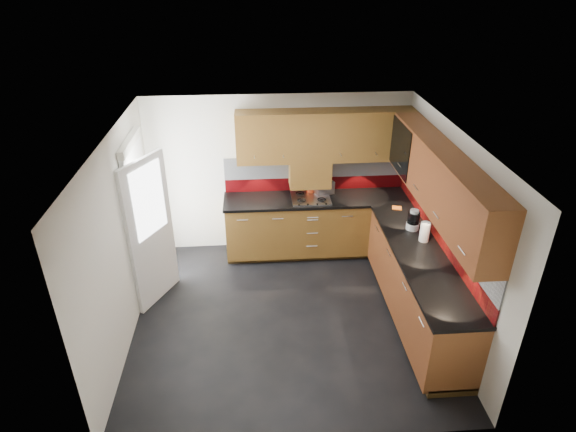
{
  "coord_description": "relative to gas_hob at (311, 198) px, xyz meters",
  "views": [
    {
      "loc": [
        -0.35,
        -4.78,
        4.06
      ],
      "look_at": [
        0.06,
        0.65,
        1.11
      ],
      "focal_mm": 30.0,
      "sensor_mm": 36.0,
      "label": 1
    }
  ],
  "objects": [
    {
      "name": "countertop",
      "position": [
        0.6,
        -0.77,
        -0.03
      ],
      "size": [
        2.72,
        3.22,
        0.04
      ],
      "color": "black",
      "rests_on": "base_cabinets"
    },
    {
      "name": "utensil_pot",
      "position": [
        0.02,
        0.2,
        0.08
      ],
      "size": [
        0.12,
        0.12,
        0.41
      ],
      "color": "red",
      "rests_on": "countertop"
    },
    {
      "name": "food_processor",
      "position": [
        1.21,
        -0.97,
        0.11
      ],
      "size": [
        0.17,
        0.17,
        0.28
      ],
      "color": "white",
      "rests_on": "countertop"
    },
    {
      "name": "room",
      "position": [
        -0.45,
        -1.47,
        0.54
      ],
      "size": [
        4.0,
        3.8,
        2.64
      ],
      "color": "black"
    },
    {
      "name": "base_cabinets",
      "position": [
        0.62,
        -0.75,
        -0.52
      ],
      "size": [
        2.7,
        3.2,
        0.95
      ],
      "color": "brown",
      "rests_on": "room"
    },
    {
      "name": "back_door",
      "position": [
        -2.23,
        -0.72,
        0.08
      ],
      "size": [
        0.42,
        1.19,
        2.04
      ],
      "color": "white",
      "rests_on": "room"
    },
    {
      "name": "gas_hob",
      "position": [
        0.0,
        0.0,
        0.0
      ],
      "size": [
        0.56,
        0.49,
        0.04
      ],
      "color": "silver",
      "rests_on": "countertop"
    },
    {
      "name": "backsplash",
      "position": [
        0.83,
        -0.54,
        0.26
      ],
      "size": [
        2.7,
        3.2,
        0.54
      ],
      "color": "maroon",
      "rests_on": "countertop"
    },
    {
      "name": "toaster",
      "position": [
        0.21,
        0.16,
        0.08
      ],
      "size": [
        0.32,
        0.27,
        0.2
      ],
      "color": "silver",
      "rests_on": "countertop"
    },
    {
      "name": "orange_cloth",
      "position": [
        1.17,
        -0.39,
        -0.01
      ],
      "size": [
        0.15,
        0.14,
        0.01
      ],
      "primitive_type": "cube",
      "rotation": [
        0.0,
        0.0,
        -0.26
      ],
      "color": "orange",
      "rests_on": "countertop"
    },
    {
      "name": "glass_cabinet",
      "position": [
        1.26,
        -0.4,
        0.91
      ],
      "size": [
        0.32,
        0.8,
        0.66
      ],
      "color": "black",
      "rests_on": "room"
    },
    {
      "name": "extractor_hood",
      "position": [
        0.0,
        0.17,
        0.33
      ],
      "size": [
        0.6,
        0.33,
        0.4
      ],
      "primitive_type": "cube",
      "color": "brown",
      "rests_on": "room"
    },
    {
      "name": "paper_towel",
      "position": [
        1.26,
        -1.27,
        0.11
      ],
      "size": [
        0.14,
        0.14,
        0.25
      ],
      "primitive_type": "cylinder",
      "rotation": [
        0.0,
        0.0,
        -0.18
      ],
      "color": "white",
      "rests_on": "countertop"
    },
    {
      "name": "upper_cabinets",
      "position": [
        0.78,
        -0.69,
        0.88
      ],
      "size": [
        2.5,
        3.2,
        0.72
      ],
      "color": "brown",
      "rests_on": "room"
    }
  ]
}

